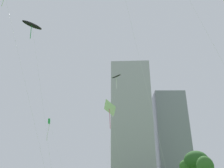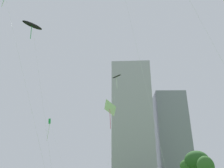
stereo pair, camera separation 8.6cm
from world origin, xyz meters
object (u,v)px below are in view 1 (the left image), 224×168
park_tree_2 (196,161)px  kite_flying_7 (116,77)px  park_tree_1 (205,167)px  distant_highrise_0 (131,121)px  kite_flying_4 (49,123)px  kite_flying_3 (110,109)px  kite_flying_0 (32,25)px  distant_highrise_1 (171,139)px  park_tree_0 (187,167)px

park_tree_2 → kite_flying_7: bearing=-154.3°
park_tree_1 → park_tree_2: (2.03, 7.10, 1.69)m
park_tree_2 → distant_highrise_0: size_ratio=0.11×
kite_flying_4 → distant_highrise_0: size_ratio=0.19×
kite_flying_3 → park_tree_2: size_ratio=1.70×
kite_flying_0 → park_tree_2: bearing=26.7°
kite_flying_0 → distant_highrise_1: (71.96, 120.63, 5.02)m
kite_flying_7 → distant_highrise_1: (56.44, 112.43, 9.73)m
kite_flying_4 → kite_flying_7: (13.12, -8.86, 7.55)m
park_tree_2 → distant_highrise_1: 112.33m
kite_flying_0 → park_tree_1: (32.79, 10.38, -21.13)m
park_tree_0 → distant_highrise_1: distant_highrise_1 is taller
park_tree_0 → distant_highrise_1: (38.78, 101.71, 25.56)m
distant_highrise_0 → park_tree_0: bearing=-84.6°
park_tree_0 → park_tree_2: (1.65, -1.43, 1.11)m
kite_flying_0 → park_tree_2: 43.54m
park_tree_1 → park_tree_2: 7.57m
kite_flying_0 → park_tree_0: kite_flying_0 is taller
park_tree_1 → park_tree_2: park_tree_2 is taller
kite_flying_7 → distant_highrise_0: (26.37, 100.53, 17.82)m
kite_flying_7 → park_tree_1: (17.28, 2.18, -16.42)m
park_tree_1 → distant_highrise_0: size_ratio=0.09×
kite_flying_0 → distant_highrise_1: size_ratio=0.43×
kite_flying_7 → park_tree_1: 23.94m
kite_flying_0 → park_tree_0: (33.17, 18.92, -20.55)m
kite_flying_4 → kite_flying_3: bearing=-44.5°
kite_flying_7 → park_tree_0: kite_flying_7 is taller
distant_highrise_0 → kite_flying_0: bearing=-100.1°
kite_flying_4 → park_tree_0: size_ratio=2.07×
park_tree_2 → park_tree_0: bearing=138.9°
kite_flying_7 → park_tree_1: kite_flying_7 is taller
kite_flying_4 → park_tree_0: kite_flying_4 is taller
kite_flying_4 → park_tree_1: size_ratio=2.13×
kite_flying_0 → park_tree_1: bearing=17.6°
kite_flying_3 → distant_highrise_1: bearing=63.2°
park_tree_0 → distant_highrise_0: bearing=84.5°
kite_flying_4 → park_tree_2: kite_flying_4 is taller
kite_flying_7 → kite_flying_3: bearing=-122.5°
distant_highrise_0 → kite_flying_4: bearing=-102.3°
kite_flying_0 → distant_highrise_0: bearing=68.9°
kite_flying_7 → distant_highrise_1: 126.18m
park_tree_1 → kite_flying_4: bearing=167.6°
kite_flying_3 → park_tree_2: (20.88, 11.76, -7.34)m
park_tree_2 → kite_flying_0: bearing=-153.3°
park_tree_2 → kite_flying_4: bearing=-179.3°
park_tree_1 → distant_highrise_0: distant_highrise_0 is taller
park_tree_0 → distant_highrise_0: distant_highrise_0 is taller
park_tree_1 → distant_highrise_1: bearing=70.4°
kite_flying_7 → distant_highrise_0: 105.45m
kite_flying_4 → distant_highrise_0: (39.49, 91.67, 25.37)m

